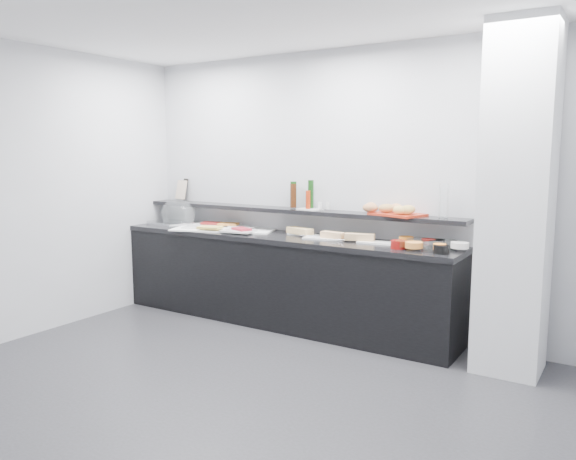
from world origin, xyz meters
The scene contains 56 objects.
ground centered at (0.00, 0.00, 0.00)m, with size 5.00×5.00×0.00m, color #2D2D30.
back_wall centered at (0.00, 2.00, 1.35)m, with size 5.00×0.02×2.70m, color #B3B5BA.
column centered at (1.50, 1.65, 1.35)m, with size 0.50×0.50×2.70m, color silver.
buffet_cabinet centered at (-0.70, 1.70, 0.42)m, with size 3.60×0.60×0.85m, color black.
counter_top centered at (-0.70, 1.70, 0.88)m, with size 3.62×0.62×0.05m, color black.
wall_shelf centered at (-0.70, 1.88, 1.13)m, with size 3.60×0.25×0.04m, color black.
cloche_base centered at (-2.16, 1.68, 0.92)m, with size 0.49×0.33×0.04m, color #ACAEB2.
cloche_dome centered at (-2.10, 1.74, 1.03)m, with size 0.48×0.32×0.34m, color white.
linen_runner centered at (-1.41, 1.72, 0.91)m, with size 1.07×0.51×0.01m, color white.
platter_meat_a centered at (-1.74, 1.85, 0.92)m, with size 0.33×0.22×0.01m, color silver.
food_meat_a centered at (-1.67, 1.80, 0.94)m, with size 0.21×0.13×0.02m, color maroon.
platter_salmon centered at (-1.29, 1.83, 0.92)m, with size 0.27×0.18×0.01m, color white.
food_salmon centered at (-1.47, 1.85, 0.94)m, with size 0.21×0.14×0.02m, color orange.
platter_cheese centered at (-1.66, 1.57, 0.92)m, with size 0.31×0.20×0.01m, color silver.
food_cheese centered at (-1.46, 1.53, 0.94)m, with size 0.24×0.15×0.02m, color #DDBC56.
platter_meat_b centered at (-1.13, 1.57, 0.92)m, with size 0.33×0.22×0.01m, color silver.
food_meat_b centered at (-1.11, 1.61, 0.94)m, with size 0.20×0.13×0.02m, color maroon.
sandwich_plate_left centered at (-0.50, 1.82, 0.91)m, with size 0.32×0.14×0.01m, color white.
sandwich_food_left centered at (-0.53, 1.79, 0.94)m, with size 0.29×0.11×0.06m, color #E4BA77.
tongs_left centered at (-0.39, 1.71, 0.92)m, with size 0.01×0.01×0.16m, color silver.
sandwich_plate_mid centered at (-0.20, 1.72, 0.91)m, with size 0.40×0.17×0.01m, color white.
sandwich_food_mid centered at (-0.12, 1.71, 0.94)m, with size 0.22×0.09×0.06m, color tan.
tongs_mid centered at (-0.05, 1.64, 0.92)m, with size 0.01×0.01×0.16m, color #B2B4B9.
sandwich_plate_right centered at (0.32, 1.75, 0.91)m, with size 0.35×0.15×0.01m, color white.
sandwich_food_right centered at (0.14, 1.74, 0.94)m, with size 0.27×0.10×0.06m, color tan.
tongs_right centered at (0.15, 1.73, 0.92)m, with size 0.01×0.01×0.16m, color silver.
bowl_glass_fruit centered at (0.68, 1.80, 0.94)m, with size 0.19×0.19×0.07m, color silver.
fill_glass_fruit centered at (0.56, 1.83, 0.95)m, with size 0.13×0.13×0.05m, color orange.
bowl_black_jam centered at (0.84, 1.81, 0.94)m, with size 0.15×0.15×0.07m, color black.
fill_black_jam centered at (0.77, 1.80, 0.95)m, with size 0.12×0.12×0.05m, color #520E0B.
bowl_glass_cream centered at (0.91, 1.82, 0.94)m, with size 0.20×0.20×0.07m, color silver.
fill_glass_cream centered at (1.05, 1.77, 0.95)m, with size 0.15×0.15×0.05m, color white.
bowl_red_jam centered at (0.58, 1.59, 0.94)m, with size 0.13×0.13×0.07m, color maroon.
fill_red_jam centered at (0.61, 1.59, 0.95)m, with size 0.10×0.10×0.05m, color #5E1D0D.
bowl_glass_salmon centered at (0.88, 1.62, 0.94)m, with size 0.18×0.18×0.07m, color white.
fill_glass_salmon centered at (0.72, 1.58, 0.95)m, with size 0.15×0.15×0.05m, color orange.
bowl_black_fruit centered at (0.96, 1.55, 0.94)m, with size 0.12×0.12×0.07m, color black.
fill_black_fruit centered at (0.93, 1.60, 0.95)m, with size 0.11×0.11×0.05m, color orange.
framed_print centered at (-2.28, 2.00, 1.28)m, with size 0.24×0.02×0.26m, color black.
print_art centered at (-2.24, 1.95, 1.28)m, with size 0.18×0.00×0.22m, color #C6A48E.
condiment_tray centered at (-0.46, 1.88, 1.16)m, with size 0.24×0.15×0.01m, color white.
bottle_green_a centered at (-0.68, 1.92, 1.29)m, with size 0.06×0.06×0.26m, color #103C11.
bottle_brown centered at (-0.66, 1.88, 1.28)m, with size 0.06×0.06×0.24m, color #3B1B0A.
bottle_green_b centered at (-0.48, 1.92, 1.30)m, with size 0.06×0.06×0.28m, color #0F350E.
bottle_hot centered at (-0.47, 1.85, 1.25)m, with size 0.05×0.05×0.18m, color #A2270B.
shaker_salt centered at (-0.28, 1.91, 1.20)m, with size 0.04×0.04×0.07m, color silver.
shaker_pepper centered at (-0.34, 1.87, 1.20)m, with size 0.03×0.03×0.07m, color white.
bread_tray centered at (0.45, 1.88, 1.16)m, with size 0.45×0.32×0.02m, color #A32611.
bread_roll_nw centered at (0.17, 1.94, 1.21)m, with size 0.12×0.08×0.08m, color #C67C4B.
bread_roll_n centered at (0.41, 1.95, 1.21)m, with size 0.12×0.08×0.08m, color #D48851.
bread_roll_sw centered at (0.20, 1.83, 1.21)m, with size 0.14×0.09×0.08m, color #B67445.
bread_roll_s centered at (0.51, 1.78, 1.21)m, with size 0.12×0.08×0.08m, color tan.
bread_roll_se centered at (0.56, 1.80, 1.21)m, with size 0.13×0.08×0.08m, color #B39044.
bread_roll_midw centered at (0.35, 1.86, 1.21)m, with size 0.15×0.09×0.08m, color #AB7B41.
bread_roll_mide centered at (0.55, 1.87, 1.21)m, with size 0.13×0.08×0.08m, color tan.
carafe centered at (0.86, 1.90, 1.30)m, with size 0.09×0.09×0.30m, color white.
Camera 1 is at (2.30, -2.91, 1.73)m, focal length 35.00 mm.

